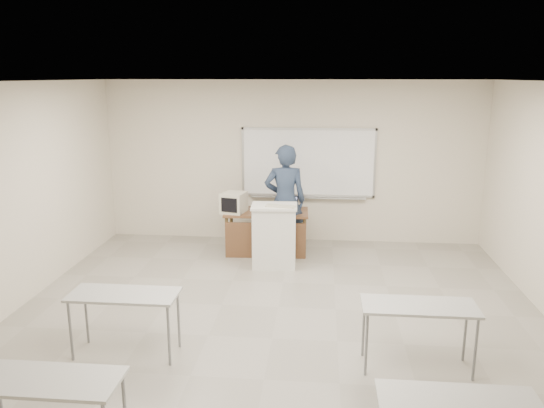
# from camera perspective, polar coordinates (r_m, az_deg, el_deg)

# --- Properties ---
(floor) EXTENTS (7.00, 8.00, 0.01)m
(floor) POSITION_cam_1_polar(r_m,az_deg,el_deg) (6.55, 0.01, -14.30)
(floor) COLOR gray
(floor) RESTS_ON ground
(whiteboard) EXTENTS (2.48, 0.10, 1.31)m
(whiteboard) POSITION_cam_1_polar(r_m,az_deg,el_deg) (9.86, 3.92, 4.36)
(whiteboard) COLOR white
(whiteboard) RESTS_ON floor
(student_desks) EXTENTS (4.40, 2.20, 0.73)m
(student_desks) POSITION_cam_1_polar(r_m,az_deg,el_deg) (5.05, -1.48, -14.67)
(student_desks) COLOR #9D9D98
(student_desks) RESTS_ON floor
(instructor_desk) EXTENTS (1.46, 0.73, 0.75)m
(instructor_desk) POSITION_cam_1_polar(r_m,az_deg,el_deg) (9.26, -0.66, -2.15)
(instructor_desk) COLOR brown
(instructor_desk) RESTS_ON floor
(podium) EXTENTS (0.74, 0.54, 1.03)m
(podium) POSITION_cam_1_polar(r_m,az_deg,el_deg) (8.68, 0.24, -3.42)
(podium) COLOR beige
(podium) RESTS_ON floor
(crt_monitor) EXTENTS (0.38, 0.43, 0.36)m
(crt_monitor) POSITION_cam_1_polar(r_m,az_deg,el_deg) (9.22, -4.08, 0.16)
(crt_monitor) COLOR #B8B39C
(crt_monitor) RESTS_ON instructor_desk
(laptop) EXTENTS (0.31, 0.29, 0.23)m
(laptop) POSITION_cam_1_polar(r_m,az_deg,el_deg) (9.41, 1.93, -0.26)
(laptop) COLOR black
(laptop) RESTS_ON instructor_desk
(mouse) EXTENTS (0.10, 0.07, 0.03)m
(mouse) POSITION_cam_1_polar(r_m,az_deg,el_deg) (9.10, 0.53, -1.00)
(mouse) COLOR #A9ADB0
(mouse) RESTS_ON instructor_desk
(keyboard) EXTENTS (0.49, 0.24, 0.03)m
(keyboard) POSITION_cam_1_polar(r_m,az_deg,el_deg) (8.42, 0.92, -0.25)
(keyboard) COLOR #B8B39C
(keyboard) RESTS_ON podium
(presenter) EXTENTS (0.76, 0.54, 1.95)m
(presenter) POSITION_cam_1_polar(r_m,az_deg,el_deg) (9.09, 1.41, 0.33)
(presenter) COLOR black
(presenter) RESTS_ON floor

